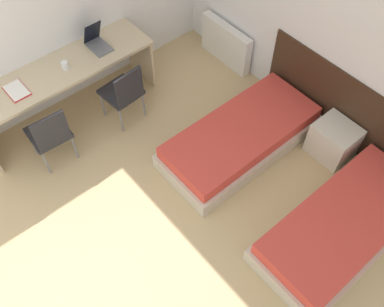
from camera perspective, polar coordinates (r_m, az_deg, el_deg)
wall_back at (r=4.85m, az=17.17°, el=16.89°), size 5.15×0.05×2.70m
wall_left at (r=5.14m, az=-18.05°, el=18.87°), size 0.05×4.94×2.70m
headboard_panel at (r=5.16m, az=20.65°, el=4.68°), size 2.47×0.03×0.93m
bed_near_window at (r=5.03m, az=6.52°, el=2.12°), size 0.88×1.93×0.36m
bed_near_door at (r=4.65m, az=19.49°, el=-9.03°), size 0.88×1.93×0.36m
nightstand at (r=5.18m, az=18.34°, el=1.65°), size 0.47×0.41×0.44m
radiator at (r=6.03m, az=4.54°, el=14.38°), size 0.86×0.12×0.57m
desk at (r=5.26m, az=-16.90°, el=9.45°), size 0.62×2.22×0.76m
chair_near_laptop at (r=5.14m, az=-9.11°, el=8.20°), size 0.45×0.45×0.84m
chair_near_notebook at (r=4.91m, az=-18.47°, el=2.60°), size 0.44×0.44×0.84m
laptop at (r=5.31m, az=-12.59°, el=14.34°), size 0.33×0.22×0.31m
open_notebook at (r=5.05m, az=-22.35°, el=7.77°), size 0.31×0.21×0.02m
mug at (r=5.12m, az=-16.58°, el=11.19°), size 0.08×0.08×0.09m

